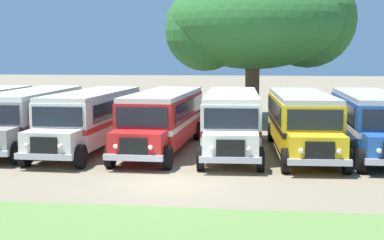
{
  "coord_description": "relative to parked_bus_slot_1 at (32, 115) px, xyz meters",
  "views": [
    {
      "loc": [
        3.21,
        -19.17,
        4.6
      ],
      "look_at": [
        0.0,
        6.4,
        1.6
      ],
      "focal_mm": 51.86,
      "sensor_mm": 36.0,
      "label": 1
    }
  ],
  "objects": [
    {
      "name": "broad_shade_tree",
      "position": [
        11.45,
        11.86,
        5.18
      ],
      "size": [
        13.0,
        12.01,
        10.42
      ],
      "color": "brown",
      "rests_on": "ground_plane"
    },
    {
      "name": "parked_bus_slot_5",
      "position": [
        13.53,
        -0.25,
        0.0
      ],
      "size": [
        3.15,
        10.9,
        2.82
      ],
      "rotation": [
        0.0,
        0.0,
        -1.52
      ],
      "color": "yellow",
      "rests_on": "ground_plane"
    },
    {
      "name": "ground_plane",
      "position": [
        8.41,
        -7.71,
        -1.58
      ],
      "size": [
        220.0,
        220.0,
        0.0
      ],
      "primitive_type": "plane",
      "color": "#84755B"
    },
    {
      "name": "parked_bus_slot_2",
      "position": [
        3.28,
        -0.42,
        0.0
      ],
      "size": [
        2.96,
        10.88,
        2.82
      ],
      "rotation": [
        0.0,
        0.0,
        -1.6
      ],
      "color": "silver",
      "rests_on": "ground_plane"
    },
    {
      "name": "parked_bus_slot_6",
      "position": [
        16.77,
        0.1,
        0.0
      ],
      "size": [
        2.72,
        10.85,
        2.82
      ],
      "rotation": [
        0.0,
        0.0,
        -1.58
      ],
      "color": "#23519E",
      "rests_on": "ground_plane"
    },
    {
      "name": "parked_bus_slot_4",
      "position": [
        10.22,
        -0.18,
        0.0
      ],
      "size": [
        3.09,
        10.89,
        2.82
      ],
      "rotation": [
        0.0,
        0.0,
        -1.53
      ],
      "color": "silver",
      "rests_on": "ground_plane"
    },
    {
      "name": "parked_bus_slot_3",
      "position": [
        6.84,
        -0.18,
        0.0
      ],
      "size": [
        2.96,
        10.88,
        2.82
      ],
      "rotation": [
        0.0,
        0.0,
        -1.6
      ],
      "color": "red",
      "rests_on": "ground_plane"
    },
    {
      "name": "parked_bus_slot_1",
      "position": [
        0.0,
        0.0,
        0.0
      ],
      "size": [
        3.02,
        10.88,
        2.82
      ],
      "rotation": [
        0.0,
        0.0,
        -1.53
      ],
      "color": "#9E9993",
      "rests_on": "ground_plane"
    }
  ]
}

